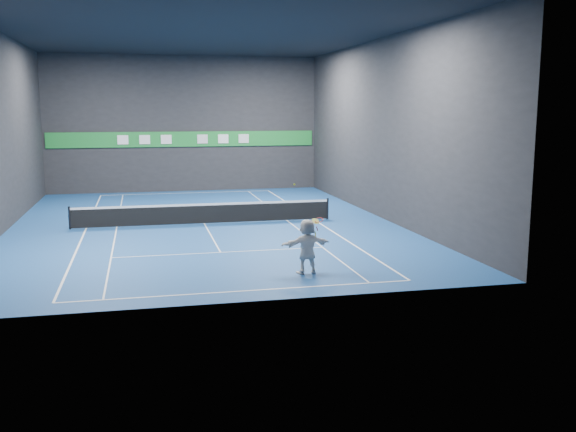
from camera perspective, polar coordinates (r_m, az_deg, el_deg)
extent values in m
plane|color=navy|center=(31.28, -7.44, -0.71)|extent=(26.00, 26.00, 0.00)
plane|color=black|center=(30.99, -7.81, 15.90)|extent=(26.00, 26.00, 0.00)
cube|color=#242427|center=(43.76, -9.23, 8.07)|extent=(18.00, 0.10, 9.00)
cube|color=#242427|center=(17.92, -3.68, 6.28)|extent=(18.00, 0.10, 9.00)
cube|color=#242427|center=(32.89, 8.33, 7.66)|extent=(0.10, 26.00, 9.00)
cube|color=white|center=(19.77, -4.06, -6.67)|extent=(10.98, 0.08, 0.01)
cube|color=white|center=(43.00, -8.98, 2.04)|extent=(10.98, 0.08, 0.01)
cube|color=white|center=(31.26, -17.50, -1.07)|extent=(0.08, 23.78, 0.01)
cube|color=white|center=(32.25, 2.32, -0.32)|extent=(0.08, 23.78, 0.01)
cube|color=white|center=(31.17, -14.98, -0.98)|extent=(0.06, 23.78, 0.01)
cube|color=white|center=(31.92, -0.07, -0.41)|extent=(0.06, 23.78, 0.01)
cube|color=white|center=(25.04, -6.01, -3.23)|extent=(8.23, 0.06, 0.01)
cube|color=white|center=(37.57, -8.38, 0.99)|extent=(8.23, 0.06, 0.01)
cube|color=white|center=(31.28, -7.44, -0.70)|extent=(0.06, 12.80, 0.01)
imported|color=silver|center=(21.61, 1.70, -2.71)|extent=(1.79, 0.78, 1.86)
sphere|color=#C4DD24|center=(21.27, 0.57, 2.82)|extent=(0.06, 0.06, 0.06)
cylinder|color=black|center=(31.23, -18.85, -0.16)|extent=(0.10, 0.10, 1.07)
cylinder|color=black|center=(32.36, 3.54, 0.66)|extent=(0.10, 0.10, 1.07)
cube|color=black|center=(31.20, -7.45, 0.14)|extent=(12.40, 0.03, 0.86)
cube|color=white|center=(31.13, -7.47, 1.01)|extent=(12.40, 0.04, 0.10)
cube|color=#1D8732|center=(43.74, -9.19, 6.76)|extent=(17.64, 0.06, 1.00)
cube|color=white|center=(43.60, -14.47, 6.57)|extent=(0.70, 0.04, 0.60)
cube|color=white|center=(43.58, -12.62, 6.64)|extent=(0.70, 0.04, 0.60)
cube|color=white|center=(43.62, -10.77, 6.71)|extent=(0.70, 0.04, 0.60)
cube|color=silver|center=(43.77, -7.61, 6.80)|extent=(0.70, 0.04, 0.60)
cube|color=white|center=(43.93, -5.78, 6.84)|extent=(0.70, 0.04, 0.60)
cube|color=white|center=(44.12, -3.96, 6.88)|extent=(0.70, 0.04, 0.60)
torus|color=red|center=(21.59, 2.75, -0.36)|extent=(0.40, 0.38, 0.19)
cylinder|color=#D3D94C|center=(21.57, 2.46, -0.46)|extent=(0.37, 0.31, 0.22)
cylinder|color=#AE1612|center=(21.63, 2.61, -1.13)|extent=(0.10, 0.10, 0.18)
cylinder|color=yellow|center=(21.63, 2.45, -1.64)|extent=(0.11, 0.18, 0.24)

